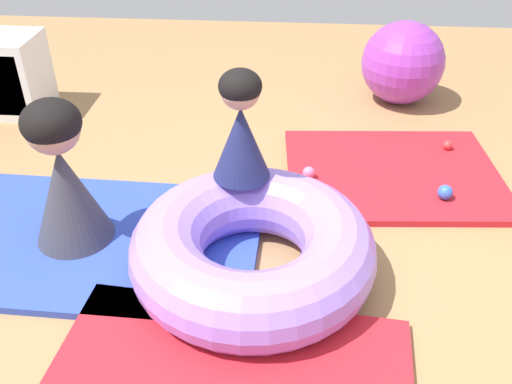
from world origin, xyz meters
name	(u,v)px	position (x,y,z in m)	size (l,w,h in m)	color
ground_plane	(281,292)	(0.00, 0.00, 0.00)	(8.00, 8.00, 0.00)	#9E7549
gym_mat_near_right	(393,173)	(0.64, 1.05, 0.02)	(1.27, 1.02, 0.04)	red
gym_mat_near_left	(78,238)	(-1.07, 0.29, 0.02)	(1.88, 1.05, 0.04)	#2D47B7
inflatable_cushion	(253,249)	(-0.14, 0.10, 0.17)	(1.14, 1.14, 0.34)	#9975EA
child_in_navy	(241,127)	(-0.23, 0.47, 0.61)	(0.40, 0.40, 0.56)	navy
adult_seated	(63,175)	(-1.07, 0.29, 0.41)	(0.55, 0.55, 0.76)	#383842
play_ball_pink	(309,173)	(0.12, 0.93, 0.08)	(0.07, 0.07, 0.07)	pink
play_ball_red	(448,145)	(1.02, 1.35, 0.07)	(0.06, 0.06, 0.06)	red
play_ball_blue	(445,192)	(0.89, 0.78, 0.08)	(0.08, 0.08, 0.08)	blue
exercise_ball_large	(403,63)	(0.81, 2.15, 0.30)	(0.61, 0.61, 0.61)	purple
storage_cube	(10,76)	(-2.03, 1.75, 0.28)	(0.44, 0.44, 0.56)	white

